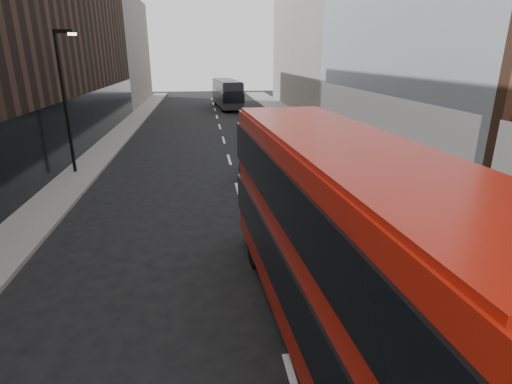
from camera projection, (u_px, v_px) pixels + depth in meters
name	position (u px, v px, depth m)	size (l,w,h in m)	color
sidewalk_right	(325.00, 139.00, 29.70)	(3.00, 80.00, 0.15)	slate
sidewalk_left	(109.00, 145.00, 27.74)	(2.00, 80.00, 0.15)	slate
building_victorian	(313.00, 21.00, 44.90)	(6.50, 24.00, 21.00)	#66625A
building_left_mid	(64.00, 41.00, 29.74)	(5.00, 24.00, 14.00)	black
building_left_far	(120.00, 51.00, 50.53)	(5.00, 20.00, 13.00)	#66625A
street_lamp	(65.00, 93.00, 19.82)	(1.06, 0.22, 7.00)	black
red_bus	(340.00, 236.00, 8.14)	(3.22, 11.13, 4.45)	#B5190B
grey_bus	(227.00, 93.00, 47.30)	(3.18, 10.22, 3.26)	black
car_a	(260.00, 172.00, 19.14)	(1.54, 3.83, 1.30)	black
car_b	(281.00, 132.00, 28.66)	(1.57, 4.49, 1.48)	gray
car_c	(284.00, 134.00, 28.19)	(1.94, 4.78, 1.39)	black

